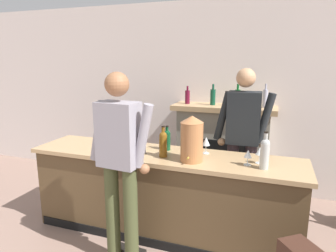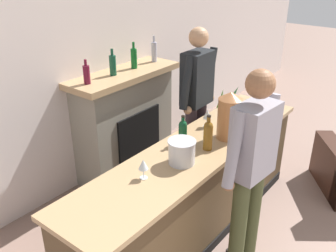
{
  "view_description": "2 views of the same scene",
  "coord_description": "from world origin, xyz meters",
  "px_view_note": "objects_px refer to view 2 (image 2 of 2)",
  "views": [
    {
      "loc": [
        1.29,
        0.19,
        1.91
      ],
      "look_at": [
        0.14,
        3.42,
        1.15
      ],
      "focal_mm": 32.0,
      "sensor_mm": 36.0,
      "label": 1
    },
    {
      "loc": [
        -2.26,
        1.42,
        2.54
      ],
      "look_at": [
        0.23,
        3.38,
        1.04
      ],
      "focal_mm": 40.0,
      "sensor_mm": 36.0,
      "label": 2
    }
  ],
  "objects_px": {
    "ice_bucket_steel": "(182,152)",
    "wine_glass_by_dispenser": "(246,103)",
    "wine_bottle_cabernet_heavy": "(183,131)",
    "wine_bottle_merlot_tall": "(260,101)",
    "person_customer": "(250,171)",
    "copper_dispenser": "(229,115)",
    "wine_glass_mid_counter": "(249,108)",
    "wine_glass_near_bucket": "(143,165)",
    "wine_glass_back_row": "(207,115)",
    "wine_bottle_port_short": "(208,134)",
    "person_bartender": "(197,101)",
    "potted_plant_corner": "(227,116)",
    "fireplace_stone": "(125,122)"
  },
  "relations": [
    {
      "from": "wine_glass_by_dispenser",
      "to": "person_bartender",
      "type": "bearing_deg",
      "value": 113.29
    },
    {
      "from": "wine_bottle_port_short",
      "to": "copper_dispenser",
      "type": "bearing_deg",
      "value": -5.55
    },
    {
      "from": "wine_glass_back_row",
      "to": "wine_glass_near_bucket",
      "type": "height_order",
      "value": "wine_glass_back_row"
    },
    {
      "from": "ice_bucket_steel",
      "to": "wine_bottle_merlot_tall",
      "type": "distance_m",
      "value": 1.33
    },
    {
      "from": "person_customer",
      "to": "person_bartender",
      "type": "height_order",
      "value": "person_bartender"
    },
    {
      "from": "wine_bottle_port_short",
      "to": "wine_bottle_merlot_tall",
      "type": "height_order",
      "value": "wine_bottle_merlot_tall"
    },
    {
      "from": "ice_bucket_steel",
      "to": "wine_glass_mid_counter",
      "type": "relative_size",
      "value": 1.54
    },
    {
      "from": "potted_plant_corner",
      "to": "wine_bottle_port_short",
      "type": "height_order",
      "value": "wine_bottle_port_short"
    },
    {
      "from": "wine_bottle_cabernet_heavy",
      "to": "wine_glass_by_dispenser",
      "type": "height_order",
      "value": "wine_bottle_cabernet_heavy"
    },
    {
      "from": "person_bartender",
      "to": "ice_bucket_steel",
      "type": "xyz_separation_m",
      "value": [
        -1.06,
        -0.57,
        0.02
      ]
    },
    {
      "from": "wine_bottle_cabernet_heavy",
      "to": "wine_bottle_merlot_tall",
      "type": "xyz_separation_m",
      "value": [
        1.04,
        -0.25,
        0.03
      ]
    },
    {
      "from": "person_bartender",
      "to": "wine_glass_mid_counter",
      "type": "bearing_deg",
      "value": -79.18
    },
    {
      "from": "person_bartender",
      "to": "wine_bottle_cabernet_heavy",
      "type": "distance_m",
      "value": 0.86
    },
    {
      "from": "ice_bucket_steel",
      "to": "wine_glass_mid_counter",
      "type": "bearing_deg",
      "value": -0.41
    },
    {
      "from": "wine_glass_back_row",
      "to": "wine_bottle_cabernet_heavy",
      "type": "bearing_deg",
      "value": -177.76
    },
    {
      "from": "person_customer",
      "to": "wine_glass_near_bucket",
      "type": "distance_m",
      "value": 0.82
    },
    {
      "from": "potted_plant_corner",
      "to": "person_customer",
      "type": "height_order",
      "value": "person_customer"
    },
    {
      "from": "copper_dispenser",
      "to": "wine_glass_back_row",
      "type": "height_order",
      "value": "copper_dispenser"
    },
    {
      "from": "copper_dispenser",
      "to": "wine_bottle_cabernet_heavy",
      "type": "relative_size",
      "value": 1.66
    },
    {
      "from": "wine_glass_near_bucket",
      "to": "wine_glass_by_dispenser",
      "type": "xyz_separation_m",
      "value": [
        1.64,
        -0.01,
        -0.0
      ]
    },
    {
      "from": "person_bartender",
      "to": "wine_glass_by_dispenser",
      "type": "distance_m",
      "value": 0.54
    },
    {
      "from": "ice_bucket_steel",
      "to": "wine_glass_by_dispenser",
      "type": "relative_size",
      "value": 1.45
    },
    {
      "from": "person_customer",
      "to": "wine_bottle_port_short",
      "type": "relative_size",
      "value": 5.57
    },
    {
      "from": "potted_plant_corner",
      "to": "person_customer",
      "type": "xyz_separation_m",
      "value": [
        -2.3,
        -1.47,
        0.73
      ]
    },
    {
      "from": "wine_bottle_merlot_tall",
      "to": "ice_bucket_steel",
      "type": "bearing_deg",
      "value": 177.52
    },
    {
      "from": "ice_bucket_steel",
      "to": "wine_glass_back_row",
      "type": "height_order",
      "value": "ice_bucket_steel"
    },
    {
      "from": "potted_plant_corner",
      "to": "wine_bottle_port_short",
      "type": "bearing_deg",
      "value": -155.59
    },
    {
      "from": "fireplace_stone",
      "to": "ice_bucket_steel",
      "type": "height_order",
      "value": "fireplace_stone"
    },
    {
      "from": "wine_bottle_cabernet_heavy",
      "to": "ice_bucket_steel",
      "type": "bearing_deg",
      "value": -145.36
    },
    {
      "from": "wine_bottle_cabernet_heavy",
      "to": "wine_glass_near_bucket",
      "type": "xyz_separation_m",
      "value": [
        -0.66,
        -0.1,
        -0.01
      ]
    },
    {
      "from": "potted_plant_corner",
      "to": "wine_bottle_merlot_tall",
      "type": "relative_size",
      "value": 2.12
    },
    {
      "from": "person_customer",
      "to": "wine_glass_by_dispenser",
      "type": "bearing_deg",
      "value": 28.97
    },
    {
      "from": "person_bartender",
      "to": "wine_glass_by_dispenser",
      "type": "height_order",
      "value": "person_bartender"
    },
    {
      "from": "fireplace_stone",
      "to": "wine_glass_mid_counter",
      "type": "relative_size",
      "value": 10.56
    },
    {
      "from": "person_customer",
      "to": "wine_bottle_merlot_tall",
      "type": "relative_size",
      "value": 5.19
    },
    {
      "from": "person_bartender",
      "to": "copper_dispenser",
      "type": "height_order",
      "value": "person_bartender"
    },
    {
      "from": "person_customer",
      "to": "wine_glass_mid_counter",
      "type": "height_order",
      "value": "person_customer"
    },
    {
      "from": "wine_bottle_cabernet_heavy",
      "to": "wine_glass_near_bucket",
      "type": "height_order",
      "value": "wine_bottle_cabernet_heavy"
    },
    {
      "from": "person_customer",
      "to": "wine_glass_by_dispenser",
      "type": "distance_m",
      "value": 1.32
    },
    {
      "from": "person_customer",
      "to": "wine_glass_mid_counter",
      "type": "xyz_separation_m",
      "value": [
        1.06,
        0.55,
        0.03
      ]
    },
    {
      "from": "copper_dispenser",
      "to": "wine_bottle_merlot_tall",
      "type": "relative_size",
      "value": 1.3
    },
    {
      "from": "person_bartender",
      "to": "ice_bucket_steel",
      "type": "bearing_deg",
      "value": -151.78
    },
    {
      "from": "potted_plant_corner",
      "to": "person_bartender",
      "type": "height_order",
      "value": "person_bartender"
    },
    {
      "from": "person_customer",
      "to": "person_bartender",
      "type": "bearing_deg",
      "value": 50.11
    },
    {
      "from": "copper_dispenser",
      "to": "wine_glass_mid_counter",
      "type": "xyz_separation_m",
      "value": [
        0.53,
        0.06,
        -0.12
      ]
    },
    {
      "from": "wine_bottle_cabernet_heavy",
      "to": "wine_glass_by_dispenser",
      "type": "bearing_deg",
      "value": -6.84
    },
    {
      "from": "wine_bottle_merlot_tall",
      "to": "wine_glass_back_row",
      "type": "bearing_deg",
      "value": 155.71
    },
    {
      "from": "wine_bottle_port_short",
      "to": "wine_bottle_cabernet_heavy",
      "type": "height_order",
      "value": "wine_bottle_port_short"
    },
    {
      "from": "potted_plant_corner",
      "to": "wine_bottle_port_short",
      "type": "xyz_separation_m",
      "value": [
        -2.08,
        -0.95,
        0.8
      ]
    },
    {
      "from": "person_customer",
      "to": "wine_glass_near_bucket",
      "type": "xyz_separation_m",
      "value": [
        -0.48,
        0.66,
        0.04
      ]
    }
  ]
}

